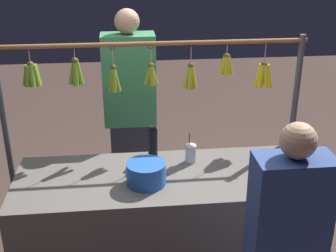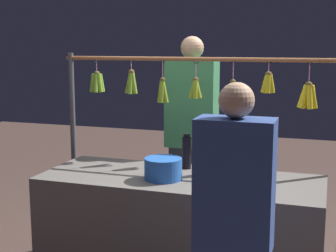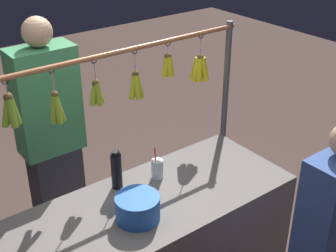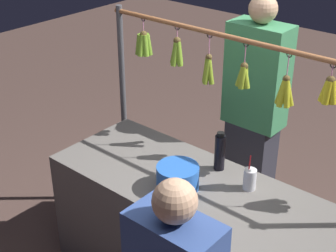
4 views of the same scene
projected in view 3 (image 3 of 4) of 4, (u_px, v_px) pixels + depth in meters
display_rack at (101, 118)px, 2.87m from camera, size 2.20×0.15×1.65m
water_bottle at (117, 170)px, 2.84m from camera, size 0.07×0.07×0.26m
blue_bucket at (138, 208)px, 2.59m from camera, size 0.25×0.25×0.15m
drink_cup at (157, 169)px, 2.96m from camera, size 0.08×0.08×0.22m
vendor_person at (52, 145)px, 3.23m from camera, size 0.42×0.23×1.78m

